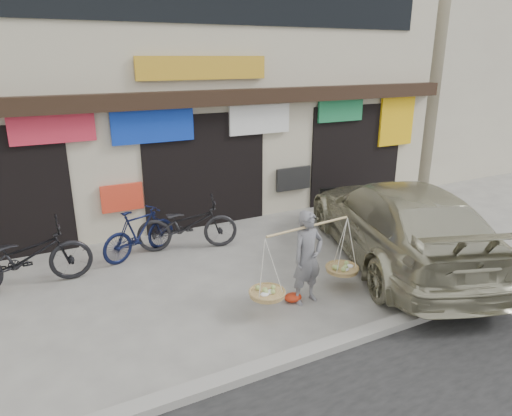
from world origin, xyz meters
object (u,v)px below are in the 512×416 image
street_vendor (307,261)px  bike_0 (25,257)px  suv (397,221)px  bike_2 (187,224)px  bike_1 (139,233)px

street_vendor → bike_0: (-4.16, 2.68, -0.15)m
suv → bike_0: bearing=2.0°
bike_0 → street_vendor: bearing=-123.2°
bike_0 → suv: 7.00m
bike_2 → bike_1: bearing=100.4°
street_vendor → suv: 2.61m
bike_0 → bike_1: size_ratio=1.31×
bike_0 → bike_2: size_ratio=1.07×
bike_1 → bike_0: bearing=79.6°
bike_0 → bike_2: bearing=-84.0°
bike_0 → bike_1: 2.16m
bike_0 → bike_1: bike_0 is taller
street_vendor → bike_2: size_ratio=1.02×
bike_0 → bike_2: 3.14m
bike_2 → suv: size_ratio=0.35×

